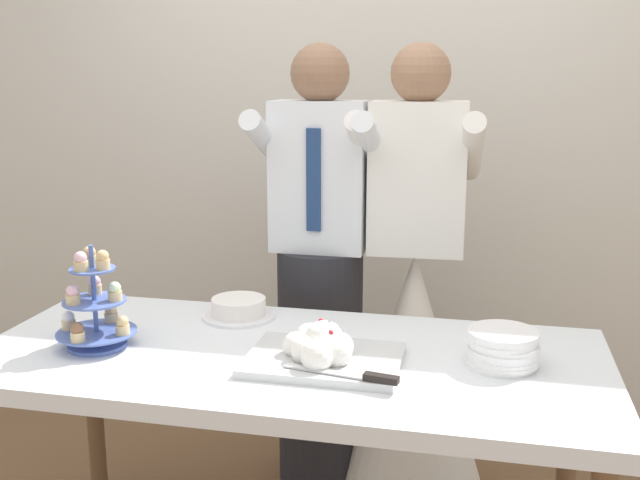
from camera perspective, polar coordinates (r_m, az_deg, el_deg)
rear_wall at (r=3.39m, az=3.83°, el=10.94°), size 5.20×0.10×2.90m
dessert_table at (r=2.17m, az=-2.42°, el=-10.46°), size 1.80×0.80×0.78m
cupcake_stand at (r=2.24m, az=-16.93°, el=-5.11°), size 0.23×0.23×0.31m
main_cake_tray at (r=2.04m, az=0.24°, el=-8.49°), size 0.43×0.32×0.12m
plate_stack at (r=2.10m, az=13.85°, el=-8.07°), size 0.20×0.20×0.10m
round_cake at (r=2.44m, az=-6.26°, el=-5.28°), size 0.24×0.24×0.06m
person_groom at (r=2.78m, az=0.01°, el=-4.16°), size 0.46×0.49×1.66m
person_bride at (r=2.81m, az=7.15°, el=-7.59°), size 0.56×0.56×1.66m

